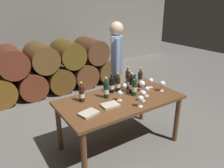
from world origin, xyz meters
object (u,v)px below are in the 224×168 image
Objects in this scene: wine_glass_1 at (147,89)px; sommelier_presenting at (116,62)px; wine_glass_4 at (142,84)px; wine_glass_7 at (120,93)px; wine_bottle_6 at (106,89)px; wine_glass_0 at (143,94)px; wine_bottle_2 at (134,87)px; wine_bottle_4 at (82,93)px; wine_glass_5 at (151,81)px; wine_bottle_5 at (140,79)px; tasting_notebook at (89,113)px; wine_bottle_3 at (129,81)px; wine_glass_3 at (162,84)px; dining_table at (120,104)px; wine_bottle_7 at (128,77)px; wine_bottle_8 at (132,84)px; wine_bottle_0 at (112,85)px; wine_glass_2 at (125,86)px; wine_bottle_1 at (118,83)px; leather_ledger at (110,105)px; wine_glass_6 at (141,99)px.

wine_glass_1 is 0.92m from sommelier_presenting.
wine_glass_4 reaches higher than wine_glass_7.
wine_bottle_6 is 0.58m from wine_glass_1.
wine_bottle_2 is at bearing 85.59° from wine_glass_0.
wine_bottle_4 is 0.91m from wine_glass_1.
wine_bottle_5 is at bearing 141.21° from wine_glass_5.
wine_glass_4 is at bearing -1.95° from tasting_notebook.
wine_glass_3 is (0.37, -0.33, -0.02)m from wine_bottle_3.
wine_bottle_3 is 0.18× the size of sommelier_presenting.
dining_table is 0.29m from wine_bottle_6.
wine_glass_5 is (0.27, 0.21, 0.00)m from wine_glass_1.
wine_glass_5 is at bearing 100.66° from wine_glass_3.
wine_bottle_6 is 1.00× the size of wine_bottle_7.
wine_bottle_3 is at bearing -121.42° from wine_bottle_7.
wine_bottle_4 reaches higher than wine_glass_3.
wine_bottle_3 is 0.46m from wine_bottle_6.
wine_bottle_8 is at bearing 72.15° from wine_bottle_2.
wine_bottle_2 reaches higher than wine_bottle_0.
wine_glass_7 is at bearing -137.59° from wine_bottle_7.
wine_glass_2 is (-0.24, -0.24, -0.02)m from wine_bottle_7.
wine_bottle_7 is at bearing 93.79° from wine_glass_4.
wine_bottle_7 is 0.56m from wine_glass_3.
tasting_notebook is at bearing -145.84° from wine_bottle_0.
wine_bottle_1 is 0.21m from wine_bottle_8.
wine_glass_1 reaches higher than dining_table.
wine_bottle_4 is at bearing 157.43° from wine_glass_1.
wine_bottle_0 is 1.87× the size of wine_glass_5.
wine_glass_1 is (0.24, -0.38, -0.02)m from wine_bottle_1.
wine_bottle_5 is 0.26m from wine_bottle_8.
wine_bottle_8 is (-0.05, -0.12, -0.00)m from wine_bottle_3.
tasting_notebook is 0.33m from leather_ledger.
wine_bottle_3 is 0.21m from wine_glass_4.
wine_bottle_1 is 0.94× the size of wine_bottle_8.
wine_bottle_4 is at bearing 178.19° from wine_bottle_5.
wine_bottle_0 is 0.90× the size of wine_bottle_2.
wine_glass_2 is 0.48m from wine_glass_5.
wine_glass_7 is (-0.40, 0.09, -0.00)m from wine_glass_1.
wine_glass_1 is at bearing -80.81° from wine_bottle_3.
wine_bottle_8 reaches higher than wine_bottle_1.
wine_bottle_8 is 0.72m from sommelier_presenting.
wine_glass_3 reaches higher than wine_glass_0.
dining_table is 0.67m from wine_glass_5.
wine_glass_6 is (-0.14, -0.11, 0.00)m from wine_glass_0.
wine_bottle_2 is 0.82m from sommelier_presenting.
wine_bottle_4 reaches higher than wine_glass_0.
wine_bottle_5 is 2.11× the size of wine_glass_6.
wine_bottle_4 is 1.26× the size of leather_ledger.
wine_bottle_5 is (0.38, -0.06, 0.01)m from wine_bottle_1.
wine_bottle_5 is at bearing -7.15° from wine_bottle_3.
leather_ledger is at bearing 178.00° from wine_glass_1.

